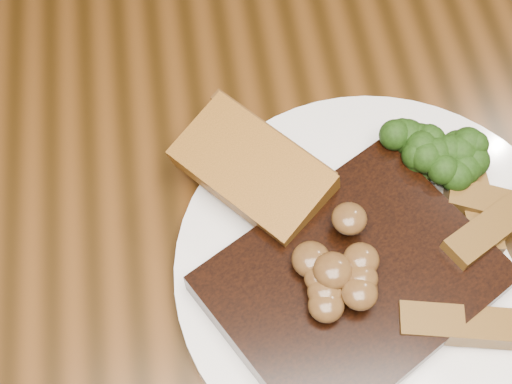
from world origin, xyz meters
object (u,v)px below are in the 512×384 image
(garlic_bread, at_px, (253,183))
(potato_wedges, at_px, (499,267))
(dining_table, at_px, (270,271))
(steak, at_px, (352,283))
(plate, at_px, (380,271))

(garlic_bread, distance_m, potato_wedges, 0.19)
(dining_table, bearing_deg, steak, -53.91)
(dining_table, distance_m, garlic_bread, 0.12)
(garlic_bread, relative_size, potato_wedges, 0.97)
(dining_table, relative_size, steak, 8.37)
(steak, bearing_deg, garlic_bread, 92.75)
(plate, relative_size, garlic_bread, 2.67)
(dining_table, xyz_separation_m, potato_wedges, (0.16, -0.07, 0.12))
(steak, height_order, garlic_bread, steak)
(steak, height_order, potato_wedges, steak)
(potato_wedges, bearing_deg, garlic_bread, 150.57)
(dining_table, bearing_deg, plate, -34.37)
(potato_wedges, bearing_deg, steak, 178.67)
(plate, bearing_deg, garlic_bread, 137.75)
(garlic_bread, height_order, potato_wedges, garlic_bread)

